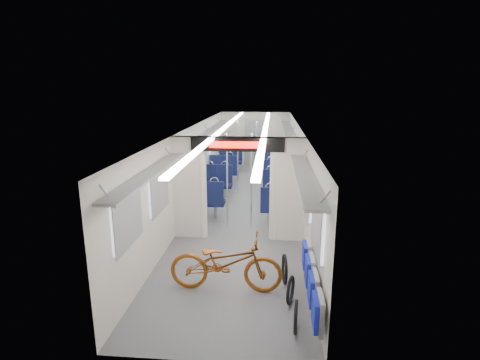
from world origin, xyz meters
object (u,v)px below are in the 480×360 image
Objects in this scene: stanchion_near_right at (251,181)px; stanchion_far_right at (256,158)px; bike_hoop_c at (285,270)px; seat_bay_far_left at (227,162)px; bike_hoop_a at (296,319)px; seat_bay_far_right at (277,167)px; flip_bench at (311,280)px; seat_bay_near_right at (279,194)px; seat_bay_near_left at (212,188)px; stanchion_far_left at (238,159)px; bicycle at (226,263)px; stanchion_near_left at (227,181)px; bike_hoop_b at (290,291)px.

stanchion_near_right is 1.00× the size of stanchion_far_right.
seat_bay_far_left reaches higher than bike_hoop_c.
seat_bay_far_right is at bearing 91.19° from bike_hoop_a.
flip_bench is 8.90m from seat_bay_far_left.
flip_bench is at bearing -87.04° from seat_bay_far_right.
seat_bay_far_left is (-1.87, 3.97, 0.03)m from seat_bay_near_right.
stanchion_far_left is at bearing 66.50° from seat_bay_near_left.
stanchion_near_left reaches higher than bicycle.
stanchion_far_right is at bearing -114.65° from seat_bay_far_right.
stanchion_near_right is (0.25, 2.96, 0.65)m from bicycle.
flip_bench is at bearing -84.83° from seat_bay_near_right.
seat_bay_near_left is at bearing 112.93° from bike_hoop_b.
seat_bay_near_right is at bearing -90.00° from seat_bay_far_right.
bike_hoop_a is 0.21× the size of stanchion_near_left.
bicycle reaches higher than bike_hoop_a.
bike_hoop_c is 2.90m from stanchion_near_right.
seat_bay_far_right is at bearing 90.49° from bike_hoop_c.
flip_bench is 5.53m from seat_bay_near_left.
stanchion_near_right is 2.92m from stanchion_far_left.
bike_hoop_c is at bearing -63.19° from stanchion_near_left.
seat_bay_far_left reaches higher than seat_bay_far_right.
seat_bay_near_left is 0.94× the size of seat_bay_far_left.
stanchion_near_left reaches higher than seat_bay_near_left.
bicycle is at bearing 163.65° from bike_hoop_b.
seat_bay_near_right reaches higher than bike_hoop_a.
stanchion_near_right reaches higher than seat_bay_near_right.
seat_bay_near_left is at bearing -90.00° from seat_bay_far_left.
stanchion_far_left is at bearing -166.05° from stanchion_far_right.
seat_bay_far_left is at bearing 103.57° from bike_hoop_b.
bike_hoop_b is 5.16m from seat_bay_near_left.
bike_hoop_b is 4.36m from seat_bay_near_right.
flip_bench is 1.04m from bike_hoop_c.
stanchion_near_left is (-0.32, 2.90, 0.65)m from bicycle.
flip_bench is 0.89× the size of seat_bay_far_left.
seat_bay_far_right is at bearing 74.80° from stanchion_near_left.
stanchion_far_right is (-0.77, 5.64, 0.91)m from bike_hoop_c.
stanchion_near_left is 1.00× the size of stanchion_far_left.
stanchion_near_left is at bearing -105.20° from seat_bay_far_right.
bike_hoop_b is at bearing -76.43° from seat_bay_far_left.
stanchion_near_left is 1.00× the size of stanchion_far_right.
stanchion_near_left reaches higher than seat_bay_far_left.
bike_hoop_a is (1.11, -1.04, -0.28)m from bicycle.
stanchion_near_left is 2.91m from stanchion_far_left.
seat_bay_near_left is 0.95× the size of stanchion_near_right.
bicycle is 1.54m from bike_hoop_a.
bike_hoop_a is 5.85m from seat_bay_near_left.
stanchion_near_left is (-1.67, 3.50, 0.57)m from flip_bench.
stanchion_near_left is at bearing 7.03° from bicycle.
seat_bay_near_left reaches higher than seat_bay_near_right.
seat_bay_near_right is 1.79m from stanchion_near_left.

